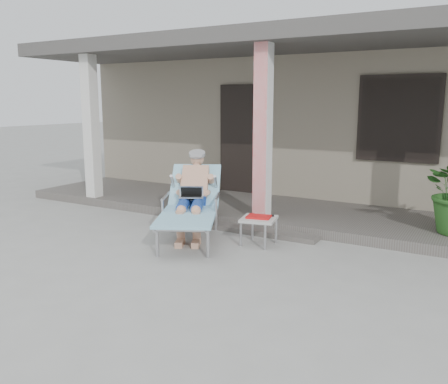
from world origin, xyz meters
The scene contains 7 objects.
ground centered at (0.00, 0.00, 0.00)m, with size 60.00×60.00×0.00m, color #9E9E99.
house centered at (0.00, 6.50, 1.67)m, with size 10.40×5.40×3.30m.
porch_deck centered at (0.00, 3.00, 0.07)m, with size 10.00×2.00×0.15m, color #605B56.
porch_overhang centered at (0.00, 2.95, 2.79)m, with size 10.00×2.30×2.85m.
porch_step centered at (0.00, 1.85, 0.04)m, with size 2.00×0.30×0.07m, color #605B56.
lounger centered at (-0.69, 1.26, 0.79)m, with size 1.50×2.03×1.28m.
side_table centered at (0.33, 1.36, 0.34)m, with size 0.53×0.53×0.41m.
Camera 1 is at (3.02, -4.28, 1.93)m, focal length 38.00 mm.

